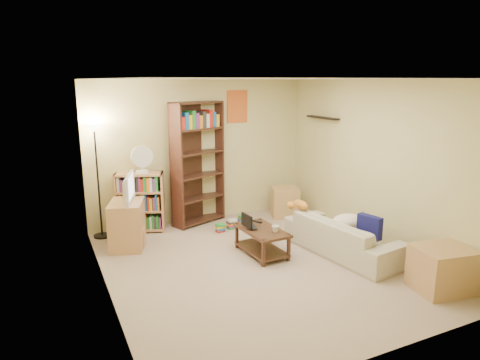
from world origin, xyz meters
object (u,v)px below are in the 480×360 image
(laptop, at_px, (254,226))
(end_cabinet, at_px, (443,269))
(sofa, at_px, (343,236))
(desk_fan, at_px, (142,159))
(mug, at_px, (275,229))
(short_bookshelf, at_px, (140,202))
(floor_lamp, at_px, (95,147))
(tabby_cat, at_px, (299,205))
(tv_stand, at_px, (127,225))
(television, at_px, (125,188))
(side_table, at_px, (285,202))
(coffee_table, at_px, (262,238))
(tall_bookshelf, at_px, (198,160))

(laptop, distance_m, end_cabinet, 2.52)
(sofa, distance_m, desk_fan, 3.37)
(mug, height_order, short_bookshelf, short_bookshelf)
(mug, relative_size, floor_lamp, 0.06)
(tabby_cat, xyz_separation_m, tv_stand, (-2.46, 0.94, -0.25))
(short_bookshelf, bearing_deg, mug, -32.88)
(tabby_cat, xyz_separation_m, television, (-2.46, 0.94, 0.32))
(tv_stand, relative_size, side_table, 1.31)
(tabby_cat, bearing_deg, floor_lamp, 150.46)
(mug, xyz_separation_m, floor_lamp, (-2.11, 1.94, 1.03))
(floor_lamp, distance_m, end_cabinet, 5.16)
(mug, height_order, desk_fan, desk_fan)
(coffee_table, xyz_separation_m, end_cabinet, (1.44, -1.90, 0.03))
(tall_bookshelf, height_order, side_table, tall_bookshelf)
(tabby_cat, bearing_deg, end_cabinet, -71.60)
(laptop, distance_m, side_table, 1.84)
(coffee_table, height_order, laptop, laptop)
(sofa, bearing_deg, tall_bookshelf, 24.61)
(coffee_table, xyz_separation_m, floor_lamp, (-2.01, 1.75, 1.23))
(desk_fan, bearing_deg, floor_lamp, 176.19)
(tv_stand, distance_m, floor_lamp, 1.31)
(desk_fan, bearing_deg, side_table, -6.50)
(mug, bearing_deg, end_cabinet, -51.89)
(side_table, bearing_deg, coffee_table, -131.43)
(tabby_cat, relative_size, tv_stand, 0.60)
(sofa, relative_size, television, 2.64)
(tv_stand, bearing_deg, short_bookshelf, 80.06)
(side_table, bearing_deg, tall_bookshelf, 167.92)
(television, xyz_separation_m, short_bookshelf, (0.35, 0.62, -0.42))
(short_bookshelf, xyz_separation_m, floor_lamp, (-0.65, -0.00, 0.97))
(coffee_table, bearing_deg, tall_bookshelf, 97.73)
(tall_bookshelf, bearing_deg, television, -175.81)
(floor_lamp, bearing_deg, side_table, -5.93)
(tabby_cat, height_order, television, television)
(tv_stand, xyz_separation_m, tall_bookshelf, (1.38, 0.62, 0.77))
(tall_bookshelf, relative_size, floor_lamp, 1.16)
(side_table, bearing_deg, sofa, -94.96)
(side_table, bearing_deg, desk_fan, 173.50)
(laptop, bearing_deg, tv_stand, 71.34)
(mug, bearing_deg, short_bookshelf, 127.05)
(laptop, bearing_deg, sofa, -104.86)
(short_bookshelf, height_order, end_cabinet, short_bookshelf)
(laptop, relative_size, side_table, 0.64)
(laptop, xyz_separation_m, tv_stand, (-1.64, 1.01, -0.05))
(tabby_cat, relative_size, desk_fan, 0.93)
(coffee_table, bearing_deg, tabby_cat, 10.94)
(tall_bookshelf, bearing_deg, mug, -97.49)
(tabby_cat, bearing_deg, desk_fan, 143.60)
(television, height_order, tall_bookshelf, tall_bookshelf)
(short_bookshelf, bearing_deg, sofa, -22.33)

